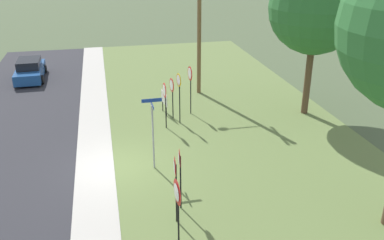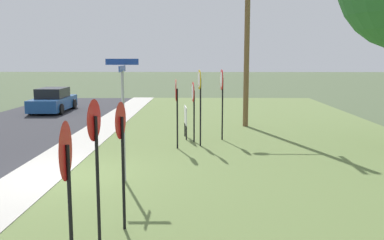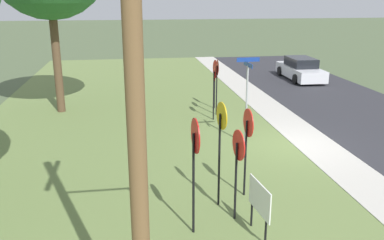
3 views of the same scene
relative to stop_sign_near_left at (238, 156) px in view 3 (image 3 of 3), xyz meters
name	(u,v)px [view 3 (image 3 of 3)]	position (x,y,z in m)	size (l,w,h in m)	color
ground_plane	(293,146)	(4.67, -3.34, -1.66)	(160.00, 160.00, 0.00)	#4C5B3D
sidewalk_strip	(314,144)	(4.67, -4.14, -1.63)	(44.00, 1.60, 0.06)	#BCB7AD
grass_median	(124,155)	(4.67, 2.66, -1.64)	(44.00, 12.00, 0.04)	olive
stop_sign_near_left	(238,156)	(0.00, 0.00, 0.00)	(0.72, 0.12, 2.24)	black
stop_sign_near_right	(248,133)	(1.17, -0.56, 0.13)	(0.74, 0.10, 2.40)	black
stop_sign_far_left	(195,151)	(-0.44, 1.07, 0.35)	(0.77, 0.11, 2.69)	black
stop_sign_far_center	(221,132)	(0.74, 0.24, 0.34)	(0.68, 0.13, 2.71)	black
yield_sign_near_left	(216,73)	(10.02, -1.59, 0.09)	(0.83, 0.12, 2.30)	black
yield_sign_near_right	(215,80)	(8.21, -1.17, 0.14)	(0.67, 0.12, 2.37)	black
yield_sign_far_left	(218,74)	(8.95, -1.45, 0.23)	(0.68, 0.12, 2.49)	black
street_name_post	(247,94)	(5.11, -1.68, 0.22)	(0.96, 0.82, 3.11)	#9EA0A8
utility_pole	(147,36)	(-3.74, 2.18, 3.08)	(2.10, 2.44, 8.70)	brown
notice_board	(259,201)	(-0.76, -0.31, -0.78)	(1.10, 0.15, 1.25)	black
parked_sedan_distant	(300,69)	(16.29, -8.46, -1.01)	(4.64, 1.98, 1.39)	silver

